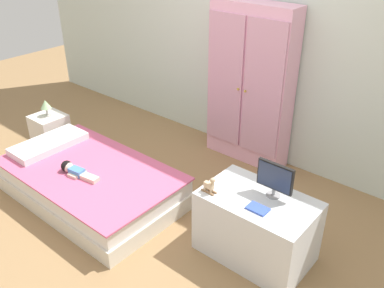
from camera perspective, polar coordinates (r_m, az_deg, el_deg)
ground_plane at (r=3.57m, az=-6.75°, el=-10.06°), size 10.00×10.00×0.02m
back_wall at (r=4.10m, az=8.74°, el=16.27°), size 6.40×0.05×2.70m
bed at (r=3.80m, az=-13.64°, el=-5.20°), size 1.61×0.96×0.30m
pillow at (r=4.16m, az=-19.02°, el=0.04°), size 0.32×0.69×0.07m
doll at (r=3.67m, az=-15.99°, el=-3.39°), size 0.39×0.14×0.10m
nightstand at (r=4.71m, az=-18.82°, el=1.61°), size 0.32×0.32×0.38m
table_lamp at (r=4.58m, az=-19.43°, el=5.05°), size 0.11×0.11×0.18m
wardrobe at (r=4.07m, az=7.95°, el=7.91°), size 0.84×0.29×1.56m
tv_stand at (r=3.09m, az=8.80°, el=-11.13°), size 0.80×0.50×0.51m
tv_monitor at (r=2.89m, az=11.30°, el=-4.60°), size 0.27×0.10×0.26m
rocking_horse_toy at (r=2.92m, az=2.49°, el=-5.64°), size 0.11×0.04×0.13m
book_blue at (r=2.83m, az=9.00°, el=-8.74°), size 0.14×0.10×0.01m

